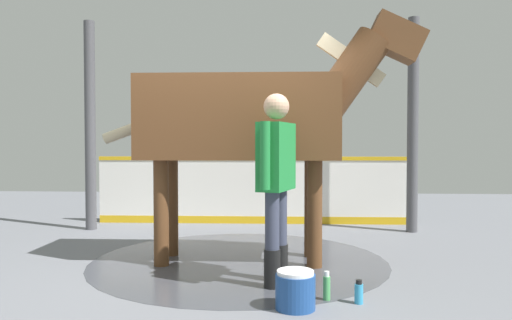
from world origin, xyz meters
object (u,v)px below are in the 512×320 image
horse (251,118)px  bottle_spray (327,287)px  handler (276,174)px  wash_bucket (295,290)px  bottle_shampoo (359,293)px

horse → bottle_spray: 2.09m
handler → wash_bucket: handler is taller
bottle_spray → horse: bearing=-151.3°
horse → handler: bearing=-72.5°
wash_bucket → bottle_spray: bearing=131.1°
bottle_shampoo → wash_bucket: bearing=-73.2°
handler → bottle_shampoo: handler is taller
bottle_shampoo → bottle_spray: (-0.07, -0.25, 0.02)m
horse → bottle_shampoo: horse is taller
horse → wash_bucket: (1.54, 0.45, -1.42)m
handler → bottle_shampoo: bearing=160.9°
handler → wash_bucket: bearing=121.3°
horse → bottle_spray: size_ratio=14.72×
horse → bottle_shampoo: bearing=-55.9°
horse → bottle_spray: bearing=-62.2°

